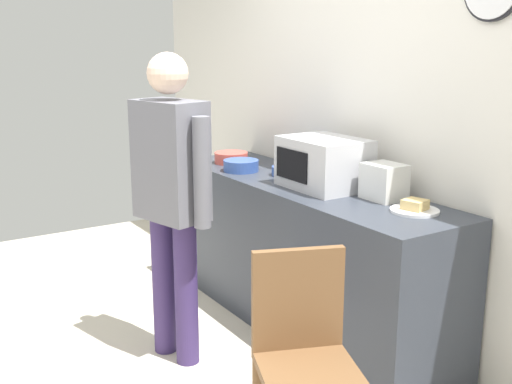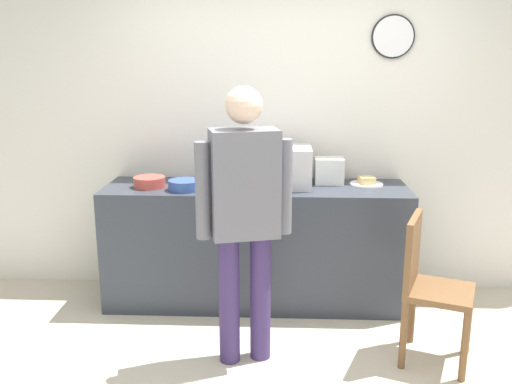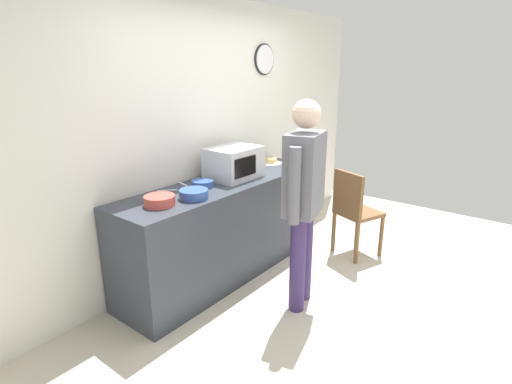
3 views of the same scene
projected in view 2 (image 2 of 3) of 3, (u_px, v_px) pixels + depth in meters
name	position (u px, v px, depth m)	size (l,w,h in m)	color
back_wall	(281.00, 131.00, 4.47)	(5.40, 0.13, 2.60)	silver
kitchen_counter	(256.00, 245.00, 4.31)	(2.30, 0.62, 0.93)	#333842
microwave	(278.00, 167.00, 4.18)	(0.50, 0.39, 0.30)	silver
sandwich_plate	(366.00, 183.00, 4.24)	(0.25, 0.25, 0.07)	white
salad_bowl	(149.00, 182.00, 4.18)	(0.24, 0.24, 0.08)	#C64C42
cereal_bowl	(225.00, 181.00, 4.25)	(0.20, 0.20, 0.06)	#33519E
mixing_bowl	(184.00, 185.00, 4.08)	(0.24, 0.24, 0.08)	#33519E
toaster	(329.00, 171.00, 4.29)	(0.22, 0.18, 0.20)	silver
fork_utensil	(192.00, 180.00, 4.42)	(0.17, 0.02, 0.01)	silver
spoon_utensil	(219.00, 179.00, 4.44)	(0.17, 0.02, 0.01)	silver
person_standing	(244.00, 207.00, 3.33)	(0.57, 0.33, 1.73)	#39295D
wooden_chair	(428.00, 282.00, 3.46)	(0.52, 0.52, 0.94)	brown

